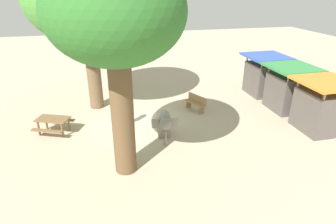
{
  "coord_description": "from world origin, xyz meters",
  "views": [
    {
      "loc": [
        13.23,
        -1.35,
        6.61
      ],
      "look_at": [
        0.7,
        1.61,
        0.8
      ],
      "focal_mm": 30.54,
      "sensor_mm": 36.0,
      "label": 1
    }
  ],
  "objects_px": {
    "market_stall_green": "(288,90)",
    "market_stall_orange": "(321,108)",
    "picnic_table_near": "(53,122)",
    "market_stall_blue": "(264,77)",
    "elephant": "(164,121)",
    "wooden_bench": "(196,102)",
    "person_handler": "(126,109)",
    "shade_tree_secondary": "(115,16)"
  },
  "relations": [
    {
      "from": "market_stall_blue",
      "to": "market_stall_green",
      "type": "xyz_separation_m",
      "value": [
        2.6,
        0.0,
        0.0
      ]
    },
    {
      "from": "shade_tree_secondary",
      "to": "market_stall_green",
      "type": "bearing_deg",
      "value": 111.66
    },
    {
      "from": "market_stall_green",
      "to": "market_stall_orange",
      "type": "xyz_separation_m",
      "value": [
        2.6,
        0.0,
        0.0
      ]
    },
    {
      "from": "wooden_bench",
      "to": "market_stall_blue",
      "type": "distance_m",
      "value": 5.35
    },
    {
      "from": "shade_tree_secondary",
      "to": "market_stall_green",
      "type": "height_order",
      "value": "shade_tree_secondary"
    },
    {
      "from": "picnic_table_near",
      "to": "market_stall_orange",
      "type": "bearing_deg",
      "value": -168.8
    },
    {
      "from": "person_handler",
      "to": "market_stall_green",
      "type": "relative_size",
      "value": 0.64
    },
    {
      "from": "elephant",
      "to": "shade_tree_secondary",
      "type": "distance_m",
      "value": 5.78
    },
    {
      "from": "shade_tree_secondary",
      "to": "wooden_bench",
      "type": "xyz_separation_m",
      "value": [
        -4.81,
        4.42,
        -5.22
      ]
    },
    {
      "from": "elephant",
      "to": "market_stall_orange",
      "type": "xyz_separation_m",
      "value": [
        1.12,
        7.48,
        0.36
      ]
    },
    {
      "from": "shade_tree_secondary",
      "to": "market_stall_green",
      "type": "distance_m",
      "value": 11.18
    },
    {
      "from": "elephant",
      "to": "wooden_bench",
      "type": "relative_size",
      "value": 1.24
    },
    {
      "from": "market_stall_orange",
      "to": "wooden_bench",
      "type": "bearing_deg",
      "value": -125.63
    },
    {
      "from": "shade_tree_secondary",
      "to": "wooden_bench",
      "type": "distance_m",
      "value": 8.36
    },
    {
      "from": "market_stall_orange",
      "to": "elephant",
      "type": "bearing_deg",
      "value": -98.51
    },
    {
      "from": "elephant",
      "to": "market_stall_blue",
      "type": "height_order",
      "value": "market_stall_blue"
    },
    {
      "from": "wooden_bench",
      "to": "market_stall_orange",
      "type": "bearing_deg",
      "value": -150.87
    },
    {
      "from": "elephant",
      "to": "market_stall_green",
      "type": "distance_m",
      "value": 7.64
    },
    {
      "from": "elephant",
      "to": "shade_tree_secondary",
      "type": "height_order",
      "value": "shade_tree_secondary"
    },
    {
      "from": "market_stall_blue",
      "to": "market_stall_orange",
      "type": "bearing_deg",
      "value": 0.0
    },
    {
      "from": "picnic_table_near",
      "to": "market_stall_orange",
      "type": "distance_m",
      "value": 12.83
    },
    {
      "from": "person_handler",
      "to": "picnic_table_near",
      "type": "xyz_separation_m",
      "value": [
        -0.02,
        -3.45,
        -0.36
      ]
    },
    {
      "from": "shade_tree_secondary",
      "to": "picnic_table_near",
      "type": "bearing_deg",
      "value": -140.84
    },
    {
      "from": "person_handler",
      "to": "wooden_bench",
      "type": "height_order",
      "value": "person_handler"
    },
    {
      "from": "person_handler",
      "to": "market_stall_blue",
      "type": "relative_size",
      "value": 0.64
    },
    {
      "from": "elephant",
      "to": "person_handler",
      "type": "xyz_separation_m",
      "value": [
        -1.46,
        -1.62,
        0.16
      ]
    },
    {
      "from": "wooden_bench",
      "to": "market_stall_green",
      "type": "distance_m",
      "value": 5.22
    },
    {
      "from": "picnic_table_near",
      "to": "market_stall_blue",
      "type": "distance_m",
      "value": 12.84
    },
    {
      "from": "person_handler",
      "to": "shade_tree_secondary",
      "type": "bearing_deg",
      "value": -58.14
    },
    {
      "from": "market_stall_blue",
      "to": "market_stall_green",
      "type": "bearing_deg",
      "value": 0.0
    },
    {
      "from": "picnic_table_near",
      "to": "market_stall_blue",
      "type": "relative_size",
      "value": 0.78
    },
    {
      "from": "market_stall_green",
      "to": "market_stall_orange",
      "type": "distance_m",
      "value": 2.6
    },
    {
      "from": "wooden_bench",
      "to": "elephant",
      "type": "bearing_deg",
      "value": 111.01
    },
    {
      "from": "elephant",
      "to": "market_stall_blue",
      "type": "distance_m",
      "value": 8.53
    },
    {
      "from": "market_stall_green",
      "to": "wooden_bench",
      "type": "bearing_deg",
      "value": -101.55
    },
    {
      "from": "wooden_bench",
      "to": "picnic_table_near",
      "type": "relative_size",
      "value": 0.73
    },
    {
      "from": "shade_tree_secondary",
      "to": "wooden_bench",
      "type": "height_order",
      "value": "shade_tree_secondary"
    },
    {
      "from": "elephant",
      "to": "wooden_bench",
      "type": "bearing_deg",
      "value": 143.27
    },
    {
      "from": "person_handler",
      "to": "shade_tree_secondary",
      "type": "xyz_separation_m",
      "value": [
        3.75,
        -0.39,
        4.75
      ]
    },
    {
      "from": "picnic_table_near",
      "to": "market_stall_green",
      "type": "xyz_separation_m",
      "value": [
        -0.01,
        12.56,
        0.55
      ]
    },
    {
      "from": "market_stall_blue",
      "to": "market_stall_orange",
      "type": "relative_size",
      "value": 1.0
    },
    {
      "from": "shade_tree_secondary",
      "to": "picnic_table_near",
      "type": "distance_m",
      "value": 7.05
    }
  ]
}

